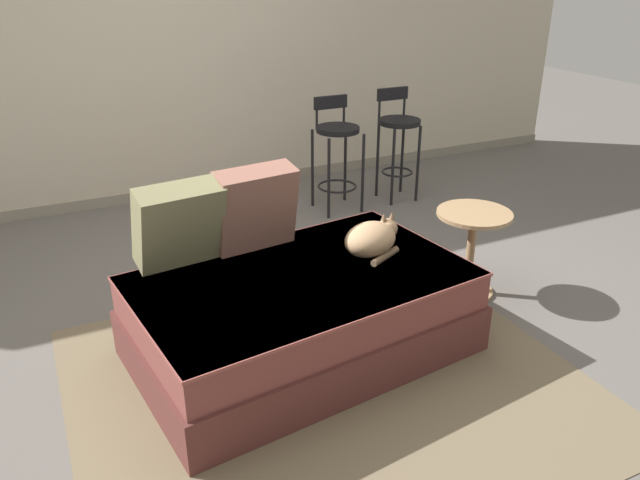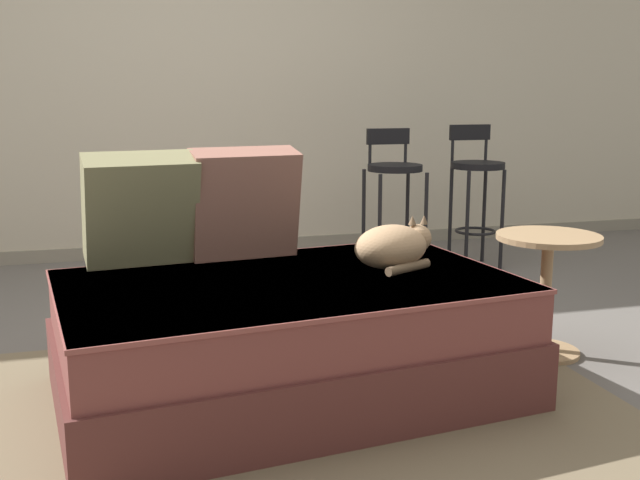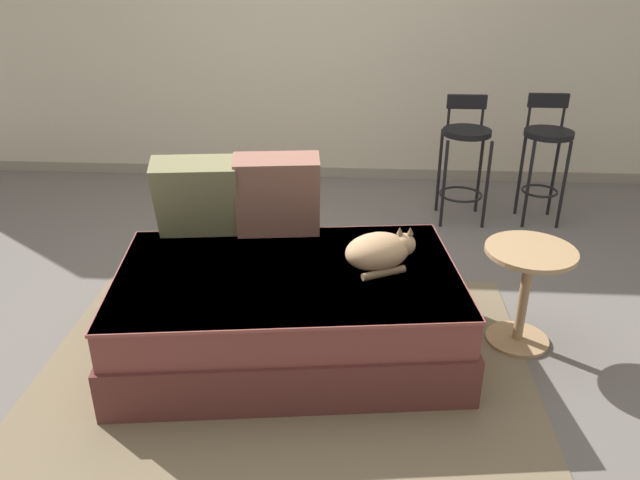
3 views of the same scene
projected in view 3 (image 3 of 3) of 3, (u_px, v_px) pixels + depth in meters
ground_plane at (297, 307)px, 3.53m from camera, size 16.00×16.00×0.00m
wall_back_panel at (321, 22)px, 5.00m from camera, size 8.00×0.10×2.60m
wall_baseboard_trim at (321, 172)px, 5.49m from camera, size 8.00×0.02×0.09m
area_rug at (283, 386)px, 2.90m from camera, size 2.36×2.12×0.01m
couch at (288, 310)px, 3.07m from camera, size 1.77×1.22×0.45m
throw_pillow_corner at (197, 197)px, 3.23m from camera, size 0.46×0.32×0.45m
throw_pillow_middle at (278, 195)px, 3.25m from camera, size 0.46×0.29×0.46m
cat at (380, 251)px, 2.98m from camera, size 0.39×0.36×0.20m
bar_stool_near_window at (465, 150)px, 4.46m from camera, size 0.34×0.34×0.90m
bar_stool_by_doorway at (546, 147)px, 4.42m from camera, size 0.34×0.34×0.92m
side_table at (526, 283)px, 3.09m from camera, size 0.44×0.44×0.53m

